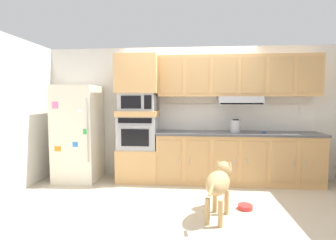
{
  "coord_description": "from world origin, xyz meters",
  "views": [
    {
      "loc": [
        0.03,
        -3.95,
        1.5
      ],
      "look_at": [
        -0.34,
        0.22,
        1.17
      ],
      "focal_mm": 27.66,
      "sensor_mm": 36.0,
      "label": 1
    }
  ],
  "objects_px": {
    "electric_kettle": "(235,126)",
    "built_in_oven": "(138,132)",
    "microwave": "(138,102)",
    "screwdriver": "(265,132)",
    "dog": "(219,182)",
    "dog_food_bowl": "(245,207)",
    "refrigerator": "(78,133)"
  },
  "relations": [
    {
      "from": "microwave",
      "to": "screwdriver",
      "type": "bearing_deg",
      "value": -1.4
    },
    {
      "from": "built_in_oven",
      "to": "microwave",
      "type": "relative_size",
      "value": 1.09
    },
    {
      "from": "built_in_oven",
      "to": "screwdriver",
      "type": "height_order",
      "value": "built_in_oven"
    },
    {
      "from": "built_in_oven",
      "to": "dog_food_bowl",
      "type": "relative_size",
      "value": 3.5
    },
    {
      "from": "electric_kettle",
      "to": "dog",
      "type": "height_order",
      "value": "electric_kettle"
    },
    {
      "from": "microwave",
      "to": "screwdriver",
      "type": "relative_size",
      "value": 3.83
    },
    {
      "from": "screwdriver",
      "to": "electric_kettle",
      "type": "relative_size",
      "value": 0.7
    },
    {
      "from": "microwave",
      "to": "electric_kettle",
      "type": "bearing_deg",
      "value": -1.54
    },
    {
      "from": "built_in_oven",
      "to": "dog_food_bowl",
      "type": "xyz_separation_m",
      "value": [
        1.72,
        -1.17,
        -0.87
      ]
    },
    {
      "from": "screwdriver",
      "to": "dog",
      "type": "height_order",
      "value": "screwdriver"
    },
    {
      "from": "electric_kettle",
      "to": "refrigerator",
      "type": "bearing_deg",
      "value": -179.6
    },
    {
      "from": "microwave",
      "to": "dog",
      "type": "bearing_deg",
      "value": -47.01
    },
    {
      "from": "electric_kettle",
      "to": "dog_food_bowl",
      "type": "height_order",
      "value": "electric_kettle"
    },
    {
      "from": "screwdriver",
      "to": "electric_kettle",
      "type": "height_order",
      "value": "electric_kettle"
    },
    {
      "from": "screwdriver",
      "to": "refrigerator",
      "type": "bearing_deg",
      "value": -179.8
    },
    {
      "from": "microwave",
      "to": "dog_food_bowl",
      "type": "bearing_deg",
      "value": -34.11
    },
    {
      "from": "refrigerator",
      "to": "microwave",
      "type": "xyz_separation_m",
      "value": [
        1.13,
        0.07,
        0.58
      ]
    },
    {
      "from": "refrigerator",
      "to": "built_in_oven",
      "type": "bearing_deg",
      "value": 3.43
    },
    {
      "from": "built_in_oven",
      "to": "dog_food_bowl",
      "type": "distance_m",
      "value": 2.26
    },
    {
      "from": "microwave",
      "to": "refrigerator",
      "type": "bearing_deg",
      "value": -176.57
    },
    {
      "from": "electric_kettle",
      "to": "built_in_oven",
      "type": "bearing_deg",
      "value": 178.46
    },
    {
      "from": "refrigerator",
      "to": "dog_food_bowl",
      "type": "xyz_separation_m",
      "value": [
        2.85,
        -1.1,
        -0.85
      ]
    },
    {
      "from": "microwave",
      "to": "dog",
      "type": "distance_m",
      "value": 2.2
    },
    {
      "from": "dog",
      "to": "microwave",
      "type": "bearing_deg",
      "value": 61.53
    },
    {
      "from": "refrigerator",
      "to": "microwave",
      "type": "relative_size",
      "value": 2.73
    },
    {
      "from": "microwave",
      "to": "dog",
      "type": "xyz_separation_m",
      "value": [
        1.33,
        -1.43,
        -1.0
      ]
    },
    {
      "from": "screwdriver",
      "to": "dog",
      "type": "relative_size",
      "value": 0.18
    },
    {
      "from": "refrigerator",
      "to": "screwdriver",
      "type": "xyz_separation_m",
      "value": [
        3.39,
        0.01,
        0.05
      ]
    },
    {
      "from": "dog_food_bowl",
      "to": "dog",
      "type": "bearing_deg",
      "value": -145.99
    },
    {
      "from": "microwave",
      "to": "electric_kettle",
      "type": "xyz_separation_m",
      "value": [
        1.76,
        -0.05,
        -0.43
      ]
    },
    {
      "from": "electric_kettle",
      "to": "dog",
      "type": "distance_m",
      "value": 1.56
    },
    {
      "from": "microwave",
      "to": "electric_kettle",
      "type": "height_order",
      "value": "microwave"
    }
  ]
}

